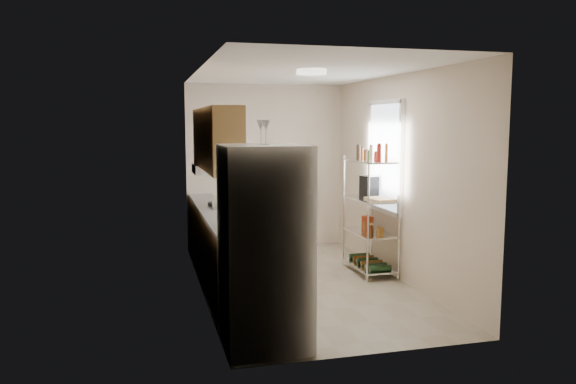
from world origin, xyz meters
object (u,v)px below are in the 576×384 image
refrigerator (265,247)px  cutting_board (381,199)px  frying_pan_large (218,204)px  espresso_machine (369,185)px  rice_cooker (222,202)px

refrigerator → cutting_board: refrigerator is taller
refrigerator → cutting_board: (1.93, 1.84, 0.12)m
cutting_board → refrigerator: bearing=-136.3°
frying_pan_large → espresso_machine: size_ratio=0.95×
rice_cooker → cutting_board: (1.99, -0.47, 0.03)m
rice_cooker → frying_pan_large: (-0.01, 0.32, -0.07)m
cutting_board → frying_pan_large: bearing=158.4°
rice_cooker → frying_pan_large: bearing=91.0°
frying_pan_large → cutting_board: bearing=-28.8°
refrigerator → frying_pan_large: 2.63m
cutting_board → espresso_machine: size_ratio=1.35×
frying_pan_large → cutting_board: (2.00, -0.79, 0.10)m
rice_cooker → frying_pan_large: size_ratio=0.87×
rice_cooker → refrigerator: bearing=-88.4°
frying_pan_large → espresso_machine: bearing=-16.0°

